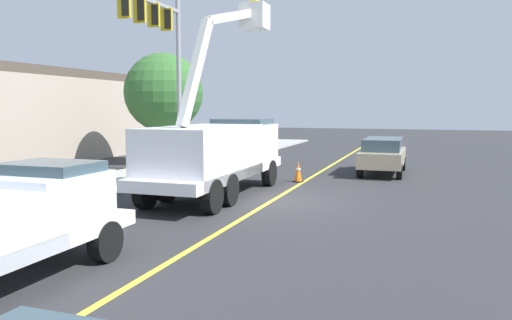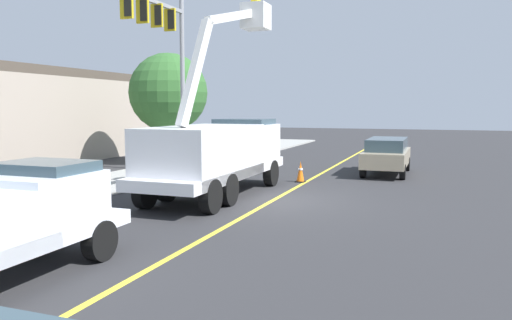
{
  "view_description": "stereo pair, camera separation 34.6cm",
  "coord_description": "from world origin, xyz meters",
  "px_view_note": "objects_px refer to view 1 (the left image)",
  "views": [
    {
      "loc": [
        -15.91,
        -4.97,
        3.14
      ],
      "look_at": [
        -0.34,
        0.48,
        1.4
      ],
      "focal_mm": 34.93,
      "sensor_mm": 36.0,
      "label": 1
    },
    {
      "loc": [
        -15.79,
        -5.3,
        3.14
      ],
      "look_at": [
        -0.34,
        0.48,
        1.4
      ],
      "focal_mm": 34.93,
      "sensor_mm": 36.0,
      "label": 2
    }
  ],
  "objects_px": {
    "traffic_signal_mast": "(162,43)",
    "passing_minivan": "(383,153)",
    "utility_bucket_truck": "(217,150)",
    "traffic_cone_mid_front": "(298,172)"
  },
  "relations": [
    {
      "from": "utility_bucket_truck",
      "to": "traffic_signal_mast",
      "type": "height_order",
      "value": "traffic_signal_mast"
    },
    {
      "from": "utility_bucket_truck",
      "to": "traffic_cone_mid_front",
      "type": "relative_size",
      "value": 9.23
    },
    {
      "from": "traffic_cone_mid_front",
      "to": "traffic_signal_mast",
      "type": "distance_m",
      "value": 8.39
    },
    {
      "from": "traffic_signal_mast",
      "to": "traffic_cone_mid_front",
      "type": "bearing_deg",
      "value": -86.52
    },
    {
      "from": "traffic_cone_mid_front",
      "to": "passing_minivan",
      "type": "bearing_deg",
      "value": -38.91
    },
    {
      "from": "passing_minivan",
      "to": "traffic_cone_mid_front",
      "type": "distance_m",
      "value": 5.03
    },
    {
      "from": "utility_bucket_truck",
      "to": "passing_minivan",
      "type": "xyz_separation_m",
      "value": [
        8.0,
        -5.07,
        -0.65
      ]
    },
    {
      "from": "traffic_signal_mast",
      "to": "passing_minivan",
      "type": "bearing_deg",
      "value": -65.51
    },
    {
      "from": "utility_bucket_truck",
      "to": "traffic_cone_mid_front",
      "type": "height_order",
      "value": "utility_bucket_truck"
    },
    {
      "from": "utility_bucket_truck",
      "to": "traffic_cone_mid_front",
      "type": "xyz_separation_m",
      "value": [
        4.11,
        -1.92,
        -1.18
      ]
    }
  ]
}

